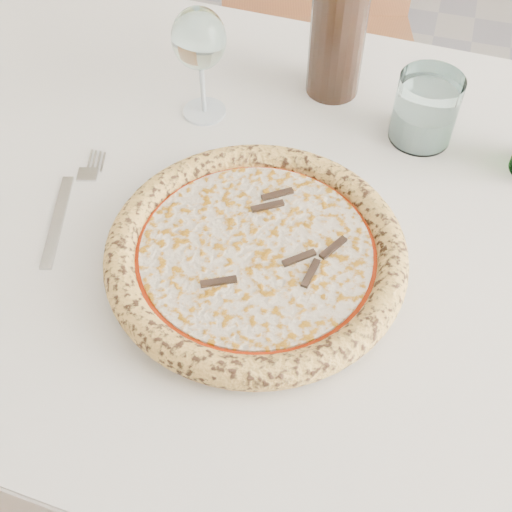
# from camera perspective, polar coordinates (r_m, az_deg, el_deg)

# --- Properties ---
(floor) EXTENTS (5.00, 6.00, 0.02)m
(floor) POSITION_cam_1_polar(r_m,az_deg,el_deg) (1.47, 2.59, -16.15)
(floor) COLOR gray
(floor) RESTS_ON ground
(dining_table) EXTENTS (1.45, 0.90, 0.76)m
(dining_table) POSITION_cam_1_polar(r_m,az_deg,el_deg) (0.88, 1.81, 0.40)
(dining_table) COLOR brown
(dining_table) RESTS_ON floor
(chair_far) EXTENTS (0.57, 0.57, 0.93)m
(chair_far) POSITION_cam_1_polar(r_m,az_deg,el_deg) (1.60, 5.62, 20.62)
(chair_far) COLOR brown
(chair_far) RESTS_ON floor
(plate) EXTENTS (0.30, 0.30, 0.02)m
(plate) POSITION_cam_1_polar(r_m,az_deg,el_deg) (0.74, 0.00, -0.54)
(plate) COLOR silver
(plate) RESTS_ON dining_table
(pizza) EXTENTS (0.34, 0.34, 0.04)m
(pizza) POSITION_cam_1_polar(r_m,az_deg,el_deg) (0.73, -0.00, 0.32)
(pizza) COLOR #F1B156
(pizza) RESTS_ON plate
(fork) EXTENTS (0.06, 0.21, 0.00)m
(fork) POSITION_cam_1_polar(r_m,az_deg,el_deg) (0.84, -16.44, 4.29)
(fork) COLOR #ADADAD
(fork) RESTS_ON dining_table
(wine_glass) EXTENTS (0.07, 0.07, 0.16)m
(wine_glass) POSITION_cam_1_polar(r_m,az_deg,el_deg) (0.88, -5.08, 18.45)
(wine_glass) COLOR silver
(wine_glass) RESTS_ON dining_table
(tumbler) EXTENTS (0.08, 0.08, 0.10)m
(tumbler) POSITION_cam_1_polar(r_m,az_deg,el_deg) (0.91, 14.76, 12.19)
(tumbler) COLOR white
(tumbler) RESTS_ON dining_table
(wine_bottle) EXTENTS (0.08, 0.08, 0.32)m
(wine_bottle) POSITION_cam_1_polar(r_m,az_deg,el_deg) (0.92, 7.55, 21.23)
(wine_bottle) COLOR black
(wine_bottle) RESTS_ON dining_table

